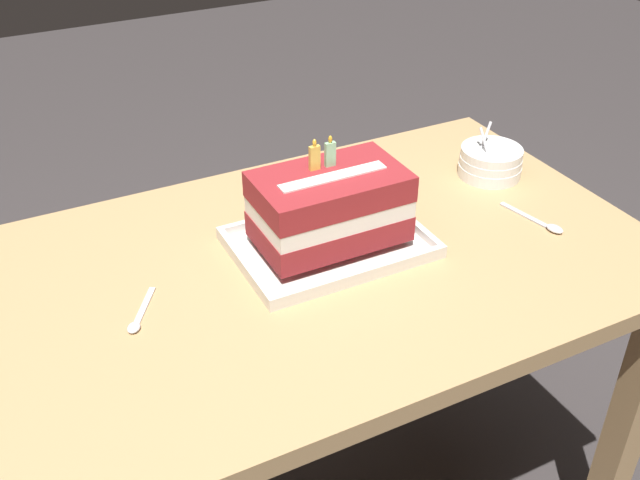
{
  "coord_description": "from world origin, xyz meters",
  "views": [
    {
      "loc": [
        -0.47,
        -0.97,
        1.5
      ],
      "look_at": [
        0.02,
        0.01,
        0.78
      ],
      "focal_mm": 41.74,
      "sensor_mm": 36.0,
      "label": 1
    }
  ],
  "objects_px": {
    "bowl_stack": "(490,162)",
    "birthday_cake": "(330,206)",
    "serving_spoon_near_tray": "(138,320)",
    "foil_tray": "(329,245)",
    "serving_spoon_by_bowls": "(546,225)"
  },
  "relations": [
    {
      "from": "birthday_cake",
      "to": "foil_tray",
      "type": "bearing_deg",
      "value": -90.0
    },
    {
      "from": "birthday_cake",
      "to": "serving_spoon_by_bowls",
      "type": "height_order",
      "value": "birthday_cake"
    },
    {
      "from": "bowl_stack",
      "to": "serving_spoon_near_tray",
      "type": "height_order",
      "value": "bowl_stack"
    },
    {
      "from": "bowl_stack",
      "to": "serving_spoon_by_bowls",
      "type": "xyz_separation_m",
      "value": [
        -0.03,
        -0.22,
        -0.03
      ]
    },
    {
      "from": "serving_spoon_by_bowls",
      "to": "bowl_stack",
      "type": "bearing_deg",
      "value": 81.5
    },
    {
      "from": "bowl_stack",
      "to": "serving_spoon_by_bowls",
      "type": "bearing_deg",
      "value": -98.5
    },
    {
      "from": "birthday_cake",
      "to": "serving_spoon_near_tray",
      "type": "distance_m",
      "value": 0.38
    },
    {
      "from": "birthday_cake",
      "to": "serving_spoon_near_tray",
      "type": "height_order",
      "value": "birthday_cake"
    },
    {
      "from": "birthday_cake",
      "to": "bowl_stack",
      "type": "relative_size",
      "value": 1.97
    },
    {
      "from": "bowl_stack",
      "to": "birthday_cake",
      "type": "bearing_deg",
      "value": -167.91
    },
    {
      "from": "bowl_stack",
      "to": "serving_spoon_near_tray",
      "type": "bearing_deg",
      "value": -170.06
    },
    {
      "from": "foil_tray",
      "to": "birthday_cake",
      "type": "height_order",
      "value": "birthday_cake"
    },
    {
      "from": "bowl_stack",
      "to": "serving_spoon_near_tray",
      "type": "distance_m",
      "value": 0.81
    },
    {
      "from": "bowl_stack",
      "to": "serving_spoon_by_bowls",
      "type": "relative_size",
      "value": 0.91
    },
    {
      "from": "foil_tray",
      "to": "serving_spoon_by_bowls",
      "type": "xyz_separation_m",
      "value": [
        0.4,
        -0.12,
        -0.0
      ]
    }
  ]
}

